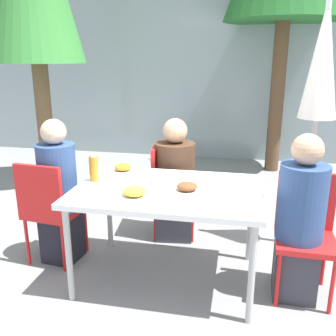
% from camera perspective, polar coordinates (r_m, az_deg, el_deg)
% --- Properties ---
extents(ground_plane, '(24.00, 24.00, 0.00)m').
position_cam_1_polar(ground_plane, '(3.02, -0.00, -16.27)').
color(ground_plane, gray).
extents(building_facade, '(10.00, 0.20, 3.00)m').
position_cam_1_polar(building_facade, '(6.29, 7.06, 15.18)').
color(building_facade, '#89999E').
rests_on(building_facade, ground).
extents(dining_table, '(1.34, 0.92, 0.73)m').
position_cam_1_polar(dining_table, '(2.71, -0.00, -4.17)').
color(dining_table, white).
rests_on(dining_table, ground).
extents(chair_left, '(0.44, 0.44, 0.86)m').
position_cam_1_polar(chair_left, '(3.14, -17.75, -5.45)').
color(chair_left, red).
rests_on(chair_left, ground).
extents(person_left, '(0.30, 0.30, 1.19)m').
position_cam_1_polar(person_left, '(3.15, -16.27, -4.01)').
color(person_left, black).
rests_on(person_left, ground).
extents(chair_right, '(0.41, 0.41, 0.86)m').
position_cam_1_polar(chair_right, '(2.82, 20.18, -8.25)').
color(chair_right, red).
rests_on(chair_right, ground).
extents(person_right, '(0.32, 0.32, 1.17)m').
position_cam_1_polar(person_right, '(2.72, 19.42, -7.87)').
color(person_right, '#383842').
rests_on(person_right, ground).
extents(chair_far, '(0.44, 0.44, 0.86)m').
position_cam_1_polar(chair_far, '(3.50, -0.22, -2.36)').
color(chair_far, red).
rests_on(chair_far, ground).
extents(person_far, '(0.37, 0.37, 1.12)m').
position_cam_1_polar(person_far, '(3.44, 1.04, -2.38)').
color(person_far, '#383842').
rests_on(person_far, ground).
extents(closed_umbrella, '(0.36, 0.36, 2.11)m').
position_cam_1_polar(closed_umbrella, '(3.30, 22.26, 12.98)').
color(closed_umbrella, '#333333').
rests_on(closed_umbrella, ground).
extents(plate_0, '(0.25, 0.25, 0.07)m').
position_cam_1_polar(plate_0, '(3.08, -6.88, -0.15)').
color(plate_0, white).
rests_on(plate_0, dining_table).
extents(plate_1, '(0.28, 0.28, 0.08)m').
position_cam_1_polar(plate_1, '(2.52, -5.15, -3.89)').
color(plate_1, white).
rests_on(plate_1, dining_table).
extents(plate_2, '(0.26, 0.26, 0.07)m').
position_cam_1_polar(plate_2, '(2.61, 2.92, -3.13)').
color(plate_2, white).
rests_on(plate_2, dining_table).
extents(bottle, '(0.07, 0.07, 0.21)m').
position_cam_1_polar(bottle, '(2.87, -11.23, -0.03)').
color(bottle, '#B7751E').
rests_on(bottle, dining_table).
extents(drinking_cup, '(0.07, 0.07, 0.08)m').
position_cam_1_polar(drinking_cup, '(2.70, -3.43, -2.11)').
color(drinking_cup, silver).
rests_on(drinking_cup, dining_table).
extents(salad_bowl, '(0.17, 0.17, 0.06)m').
position_cam_1_polar(salad_bowl, '(2.81, -0.87, -1.59)').
color(salad_bowl, white).
rests_on(salad_bowl, dining_table).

